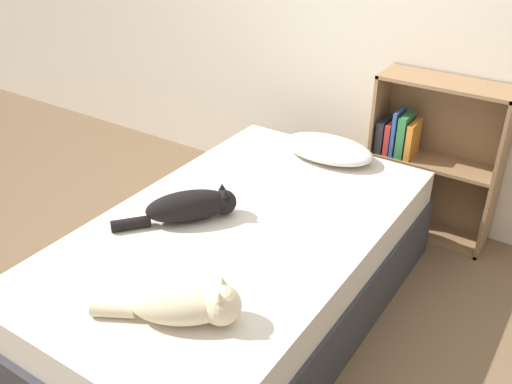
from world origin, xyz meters
The scene contains 7 objects.
ground_plane centered at (0.00, 0.00, 0.00)m, with size 8.00×8.00×0.00m, color brown.
wall_back centered at (0.00, 1.39, 1.25)m, with size 8.00×0.06×2.50m.
bed centered at (0.00, 0.00, 0.26)m, with size 1.20×2.05×0.52m.
pillow centered at (0.02, 0.84, 0.57)m, with size 0.53×0.31×0.11m.
cat_light centered at (0.21, -0.60, 0.59)m, with size 0.50×0.35×0.17m.
cat_dark centered at (-0.20, -0.07, 0.59)m, with size 0.43×0.48×0.15m.
bookshelf centered at (0.48, 1.25, 0.49)m, with size 0.72×0.26×0.95m.
Camera 1 is at (1.27, -1.76, 1.94)m, focal length 40.00 mm.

